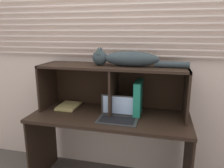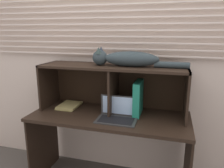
{
  "view_description": "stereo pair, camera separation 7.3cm",
  "coord_description": "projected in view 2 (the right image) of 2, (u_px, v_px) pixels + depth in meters",
  "views": [
    {
      "loc": [
        0.47,
        -1.63,
        1.52
      ],
      "look_at": [
        0.0,
        0.31,
        1.03
      ],
      "focal_mm": 34.58,
      "sensor_mm": 36.0,
      "label": 1
    },
    {
      "loc": [
        0.54,
        -1.62,
        1.52
      ],
      "look_at": [
        0.0,
        0.31,
        1.03
      ],
      "focal_mm": 34.58,
      "sensor_mm": 36.0,
      "label": 2
    }
  ],
  "objects": [
    {
      "name": "laptop",
      "position": [
        118.0,
        115.0,
        1.93
      ],
      "size": [
        0.36,
        0.23,
        0.2
      ],
      "color": "#303030",
      "rests_on": "desk"
    },
    {
      "name": "cat",
      "position": [
        126.0,
        59.0,
        1.96
      ],
      "size": [
        0.88,
        0.16,
        0.17
      ],
      "color": "#2C383C",
      "rests_on": "hutch_shelf_unit"
    },
    {
      "name": "binder_upright",
      "position": [
        138.0,
        98.0,
        2.02
      ],
      "size": [
        0.06,
        0.26,
        0.32
      ],
      "primitive_type": "cube",
      "color": "#1D7E64",
      "rests_on": "desk"
    },
    {
      "name": "desk",
      "position": [
        109.0,
        129.0,
        2.06
      ],
      "size": [
        1.48,
        0.6,
        0.75
      ],
      "color": "black",
      "rests_on": "ground"
    },
    {
      "name": "book_stack",
      "position": [
        69.0,
        105.0,
        2.24
      ],
      "size": [
        0.2,
        0.25,
        0.03
      ],
      "color": "tan",
      "rests_on": "desk"
    },
    {
      "name": "back_panel_with_blinds",
      "position": [
        118.0,
        57.0,
        2.23
      ],
      "size": [
        4.4,
        0.08,
        2.5
      ],
      "color": "beige",
      "rests_on": "ground"
    },
    {
      "name": "hutch_shelf_unit",
      "position": [
        113.0,
        79.0,
        2.08
      ],
      "size": [
        1.38,
        0.38,
        0.45
      ],
      "color": "black",
      "rests_on": "desk"
    }
  ]
}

